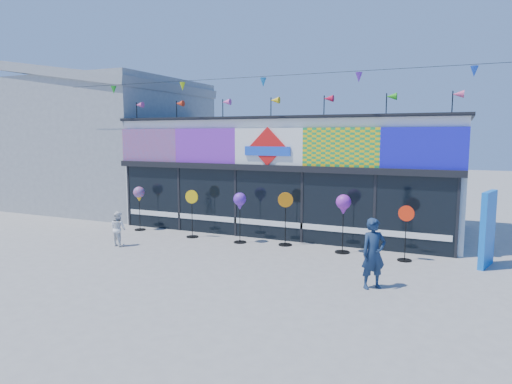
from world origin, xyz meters
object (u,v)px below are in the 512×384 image
Objects in this scene: spinner_1 at (192,212)px; spinner_5 at (406,232)px; spinner_2 at (240,203)px; spinner_4 at (343,206)px; blue_sign at (488,229)px; adult_man at (374,254)px; spinner_0 at (139,195)px; spinner_3 at (285,217)px; child at (118,229)px.

spinner_1 reaches higher than spinner_5.
spinner_4 reaches higher than spinner_2.
blue_sign reaches higher than adult_man.
spinner_2 reaches higher than spinner_0.
blue_sign is 1.16× the size of spinner_4.
spinner_1 is at bearing -179.34° from spinner_4.
spinner_5 is (3.66, -0.33, -0.07)m from spinner_3.
spinner_4 reaches higher than spinner_3.
adult_man is (4.72, -2.74, -0.50)m from spinner_2.
spinner_1 is 1.05× the size of spinner_5.
spinner_0 is 0.92× the size of spinner_4.
spinner_5 is at bearing -5.10° from spinner_3.
spinner_3 is 1.09× the size of spinner_5.
spinner_3 is (3.30, 0.23, 0.04)m from spinner_1.
spinner_0 is 0.99× the size of adult_man.
blue_sign is at bearing 1.30° from spinner_1.
spinner_5 is at bearing -156.38° from child.
blue_sign is 1.26× the size of spinner_0.
child is (-4.77, -2.22, -0.35)m from spinner_3.
blue_sign is at bearing 8.46° from spinner_5.
spinner_1 is 1.00× the size of adult_man.
child is at bearing -149.51° from spinner_2.
spinner_1 is at bearing -176.01° from spinner_3.
spinner_2 is at bearing -1.27° from spinner_1.
adult_man is (3.26, -3.01, -0.09)m from spinner_3.
spinner_5 is 0.96× the size of adult_man.
spinner_1 is 5.21m from spinner_4.
spinner_0 is at bearing -164.04° from blue_sign.
spinner_4 is (-3.81, -0.14, 0.38)m from blue_sign.
child is at bearing -126.50° from spinner_1.
spinner_2 is at bearing -178.28° from spinner_4.
spinner_4 is 1.59× the size of child.
blue_sign is 8.99m from spinner_1.
spinner_5 is at bearing -1.94° from spinner_0.
spinner_0 is 2.50m from child.
blue_sign is 7.16m from spinner_2.
spinner_2 reaches higher than spinner_5.
spinner_0 is 1.47× the size of child.
spinner_5 is at bearing -0.63° from spinner_2.
adult_man is at bearing -18.52° from spinner_0.
spinner_1 reaches higher than child.
spinner_4 is at bearing -151.90° from child.
spinner_2 is 0.97× the size of spinner_3.
spinner_2 is 5.48m from adult_man.
blue_sign is at bearing -0.08° from spinner_0.
blue_sign is 1.23× the size of spinner_2.
spinner_3 is 1.05× the size of adult_man.
spinner_3 reaches higher than spinner_5.
spinner_5 is 1.42× the size of child.
spinner_2 is 3.91m from child.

